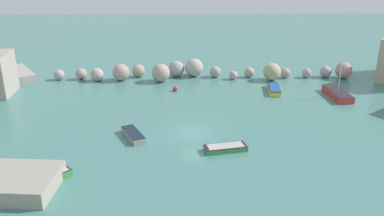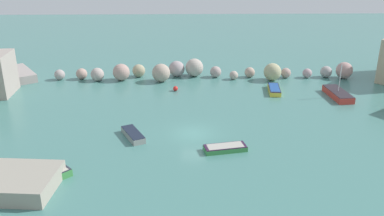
{
  "view_description": "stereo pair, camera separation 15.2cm",
  "coord_description": "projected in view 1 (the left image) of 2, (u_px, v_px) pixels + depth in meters",
  "views": [
    {
      "loc": [
        -1.24,
        -38.46,
        18.05
      ],
      "look_at": [
        0.0,
        4.65,
        1.0
      ],
      "focal_mm": 38.46,
      "sensor_mm": 36.0,
      "label": 1
    },
    {
      "loc": [
        -1.09,
        -38.47,
        18.05
      ],
      "look_at": [
        0.0,
        4.65,
        1.0
      ],
      "focal_mm": 38.46,
      "sensor_mm": 36.0,
      "label": 2
    }
  ],
  "objects": [
    {
      "name": "cove_water",
      "position": [
        193.0,
        134.0,
        42.42
      ],
      "size": [
        160.0,
        160.0,
        0.0
      ],
      "primitive_type": "plane",
      "color": "#467D76",
      "rests_on": "ground"
    },
    {
      "name": "moored_boat_0",
      "position": [
        338.0,
        94.0,
        52.58
      ],
      "size": [
        2.36,
        5.67,
        4.3
      ],
      "rotation": [
        0.0,
        0.0,
        4.79
      ],
      "color": "#C5382E",
      "rests_on": "cove_water"
    },
    {
      "name": "moored_boat_1",
      "position": [
        50.0,
        177.0,
        33.72
      ],
      "size": [
        3.52,
        3.45,
        0.71
      ],
      "rotation": [
        0.0,
        0.0,
        0.76
      ],
      "color": "#3E8A44",
      "rests_on": "cove_water"
    },
    {
      "name": "moored_boat_4",
      "position": [
        225.0,
        148.0,
        38.79
      ],
      "size": [
        4.23,
        2.2,
        0.53
      ],
      "rotation": [
        0.0,
        0.0,
        0.19
      ],
      "color": "#3B8A45",
      "rests_on": "cove_water"
    },
    {
      "name": "moored_boat_2",
      "position": [
        133.0,
        135.0,
        41.41
      ],
      "size": [
        2.82,
        4.01,
        0.64
      ],
      "rotation": [
        0.0,
        0.0,
        2.02
      ],
      "color": "gray",
      "rests_on": "cove_water"
    },
    {
      "name": "channel_buoy",
      "position": [
        175.0,
        89.0,
        54.77
      ],
      "size": [
        0.66,
        0.66,
        0.66
      ],
      "primitive_type": "sphere",
      "color": "red",
      "rests_on": "cove_water"
    },
    {
      "name": "stone_dock",
      "position": [
        2.0,
        182.0,
        32.44
      ],
      "size": [
        9.03,
        5.88,
        1.37
      ],
      "primitive_type": "cube",
      "rotation": [
        0.0,
        0.0,
        -0.09
      ],
      "color": "gray",
      "rests_on": "ground"
    },
    {
      "name": "moored_boat_3",
      "position": [
        274.0,
        89.0,
        54.46
      ],
      "size": [
        1.93,
        4.41,
        0.65
      ],
      "rotation": [
        0.0,
        0.0,
        4.59
      ],
      "color": "yellow",
      "rests_on": "cove_water"
    },
    {
      "name": "rock_breakwater",
      "position": [
        202.0,
        71.0,
        59.58
      ],
      "size": [
        43.22,
        5.13,
        2.64
      ],
      "color": "#A39693",
      "rests_on": "ground"
    }
  ]
}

